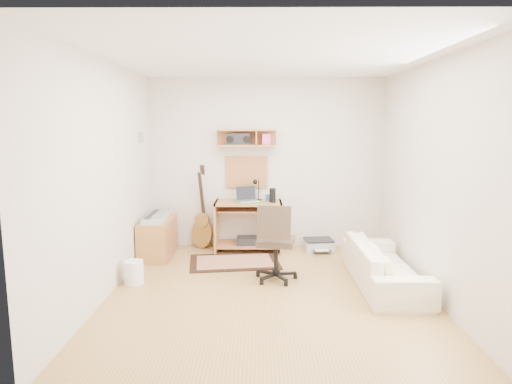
{
  "coord_description": "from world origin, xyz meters",
  "views": [
    {
      "loc": [
        -0.11,
        -4.82,
        1.9
      ],
      "look_at": [
        -0.15,
        1.05,
        1.0
      ],
      "focal_mm": 31.03,
      "sensor_mm": 36.0,
      "label": 1
    }
  ],
  "objects_px": {
    "task_chair": "(276,241)",
    "sofa": "(385,258)",
    "cabinet": "(158,238)",
    "desk": "(248,226)",
    "printer": "(319,245)"
  },
  "relations": [
    {
      "from": "desk",
      "to": "printer",
      "type": "height_order",
      "value": "desk"
    },
    {
      "from": "task_chair",
      "to": "cabinet",
      "type": "relative_size",
      "value": 1.08
    },
    {
      "from": "desk",
      "to": "task_chair",
      "type": "relative_size",
      "value": 1.03
    },
    {
      "from": "cabinet",
      "to": "desk",
      "type": "bearing_deg",
      "value": 13.69
    },
    {
      "from": "cabinet",
      "to": "sofa",
      "type": "height_order",
      "value": "sofa"
    },
    {
      "from": "desk",
      "to": "printer",
      "type": "relative_size",
      "value": 2.3
    },
    {
      "from": "cabinet",
      "to": "sofa",
      "type": "xyz_separation_m",
      "value": [
        2.96,
        -1.16,
        0.06
      ]
    },
    {
      "from": "task_chair",
      "to": "sofa",
      "type": "xyz_separation_m",
      "value": [
        1.28,
        -0.17,
        -0.15
      ]
    },
    {
      "from": "task_chair",
      "to": "sofa",
      "type": "height_order",
      "value": "task_chair"
    },
    {
      "from": "desk",
      "to": "sofa",
      "type": "distance_m",
      "value": 2.22
    },
    {
      "from": "printer",
      "to": "sofa",
      "type": "bearing_deg",
      "value": -75.08
    },
    {
      "from": "sofa",
      "to": "cabinet",
      "type": "bearing_deg",
      "value": 68.61
    },
    {
      "from": "desk",
      "to": "sofa",
      "type": "relative_size",
      "value": 0.58
    },
    {
      "from": "cabinet",
      "to": "task_chair",
      "type": "bearing_deg",
      "value": -30.45
    },
    {
      "from": "desk",
      "to": "cabinet",
      "type": "bearing_deg",
      "value": -166.31
    }
  ]
}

